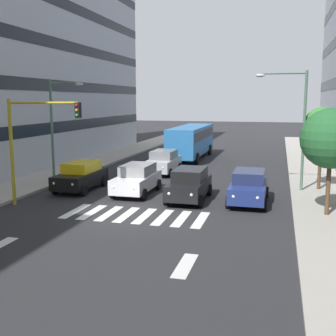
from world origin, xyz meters
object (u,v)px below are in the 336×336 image
street_tree_1 (322,126)px  car_1 (189,184)px  car_2 (137,179)px  street_lamp_left (296,118)px  traffic_light_gantry (30,135)px  street_tree_0 (331,139)px  car_3 (81,176)px  car_row2_0 (163,162)px  bus_behind_traffic (191,139)px  street_lamp_right (57,120)px  car_0 (249,186)px

street_tree_1 → car_1: bearing=30.4°
car_2 → street_lamp_left: size_ratio=0.64×
traffic_light_gantry → street_tree_1: bearing=-152.8°
car_1 → street_tree_0: bearing=164.8°
car_3 → car_row2_0: same height
car_row2_0 → traffic_light_gantry: 12.21m
car_3 → street_lamp_left: size_ratio=0.64×
bus_behind_traffic → street_lamp_right: street_lamp_right is taller
car_row2_0 → bus_behind_traffic: size_ratio=0.42×
car_1 → street_lamp_left: street_lamp_left is taller
bus_behind_traffic → street_tree_0: (-10.24, 18.43, 1.84)m
car_0 → bus_behind_traffic: size_ratio=0.42×
traffic_light_gantry → street_lamp_right: 6.15m
car_row2_0 → street_tree_0: street_tree_0 is taller
car_2 → street_lamp_left: bearing=-162.7°
car_2 → car_3: size_ratio=1.00×
car_1 → car_row2_0: bearing=-65.3°
traffic_light_gantry → street_lamp_left: street_lamp_left is taller
traffic_light_gantry → street_tree_0: (-14.50, -1.47, 0.03)m
car_2 → street_tree_1: street_tree_1 is taller
car_3 → traffic_light_gantry: bearing=81.7°
car_0 → street_lamp_left: size_ratio=0.64×
street_lamp_right → street_tree_1: bearing=-174.3°
car_2 → car_row2_0: same height
traffic_light_gantry → car_1: bearing=-156.0°
car_1 → car_row2_0: 8.66m
car_0 → car_2: bearing=-5.5°
car_3 → car_0: bearing=175.8°
car_row2_0 → traffic_light_gantry: (3.92, 11.23, 2.79)m
car_row2_0 → street_tree_1: (-10.70, 3.71, 3.05)m
car_1 → street_tree_1: street_tree_1 is taller
car_1 → street_lamp_left: (-5.55, -3.52, 3.54)m
car_0 → street_tree_1: size_ratio=0.91×
car_0 → street_tree_0: street_tree_0 is taller
street_tree_0 → street_tree_1: size_ratio=1.01×
street_tree_0 → street_tree_1: 6.05m
car_0 → street_tree_1: bearing=-134.0°
car_1 → bus_behind_traffic: 16.89m
car_3 → street_lamp_left: (-12.48, -2.62, 3.54)m
car_2 → street_lamp_right: bearing=-16.1°
street_lamp_left → street_tree_1: size_ratio=1.43×
car_0 → traffic_light_gantry: 11.64m
car_1 → street_lamp_right: street_lamp_right is taller
street_lamp_left → street_lamp_right: (14.85, 1.01, -0.29)m
car_2 → street_tree_1: (-10.36, -3.38, 3.05)m
car_row2_0 → street_lamp_right: size_ratio=0.68×
car_0 → car_1: 3.20m
car_1 → street_tree_0: size_ratio=0.90×
car_2 → traffic_light_gantry: traffic_light_gantry is taller
car_2 → street_tree_1: 11.32m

